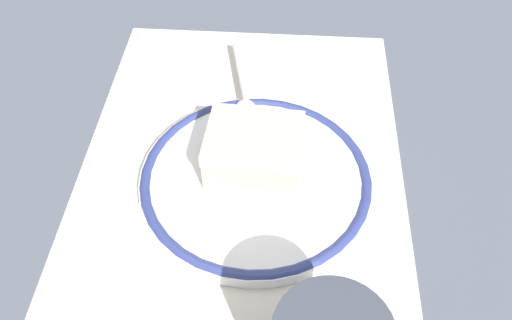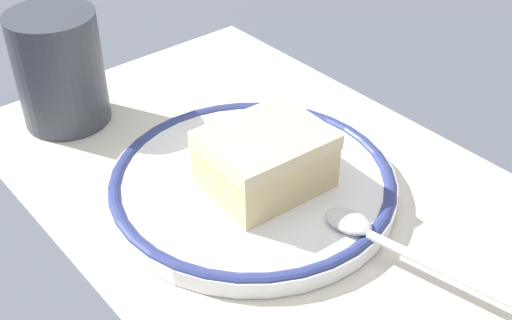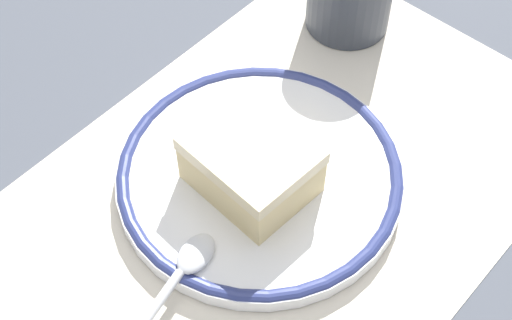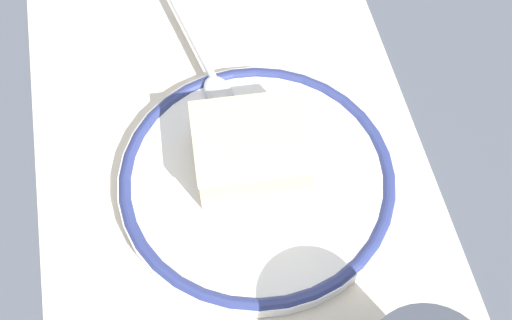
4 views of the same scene
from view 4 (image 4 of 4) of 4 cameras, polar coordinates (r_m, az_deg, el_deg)
name	(u,v)px [view 4 (image 4 of 4)]	position (r m, az deg, el deg)	size (l,w,h in m)	color
ground_plane	(238,189)	(0.58, -1.50, -2.42)	(2.40, 2.40, 0.00)	#4C515B
placemat	(238,189)	(0.58, -1.50, -2.39)	(0.51, 0.33, 0.00)	beige
plate	(256,175)	(0.57, 0.00, -1.28)	(0.23, 0.23, 0.02)	white
cake_slice	(251,149)	(0.55, -0.41, 0.89)	(0.08, 0.09, 0.05)	beige
spoon	(209,69)	(0.63, -3.88, 7.48)	(0.14, 0.04, 0.01)	silver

